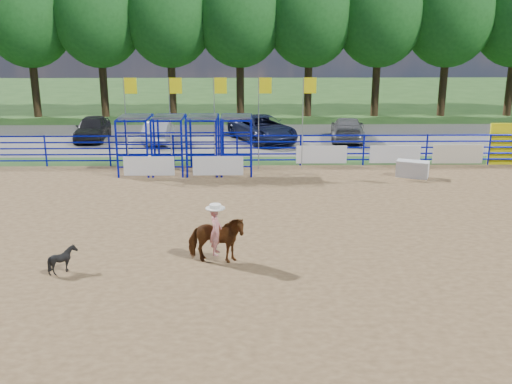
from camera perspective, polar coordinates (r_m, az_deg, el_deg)
The scene contains 13 objects.
ground at distance 17.58m, azimuth -2.38°, elevation -4.99°, with size 120.00×120.00×0.00m, color #365E25.
arena_dirt at distance 17.57m, azimuth -2.38°, elevation -4.96°, with size 30.00×20.00×0.02m, color olive.
gravel_strip at distance 33.99m, azimuth -1.71°, elevation 5.37°, with size 40.00×10.00×0.01m, color slate.
announcer_table at distance 25.86m, azimuth 15.37°, elevation 2.23°, with size 1.35×0.63×0.72m, color silver.
horse_and_rider at distance 15.77m, azimuth -4.04°, elevation -4.29°, with size 1.68×0.89×2.38m.
calf at distance 16.12m, azimuth -18.74°, elevation -6.40°, with size 0.59×0.66×0.73m, color black.
car_a at distance 34.71m, azimuth -16.03°, elevation 6.17°, with size 1.66×4.13×1.41m, color black.
car_b at distance 33.09m, azimuth -9.69°, elevation 5.97°, with size 1.33×3.81×1.26m, color gray.
car_c at distance 32.95m, azimuth 0.64°, elevation 6.35°, with size 2.45×5.32×1.48m, color #151A36.
car_d at distance 33.67m, azimuth 9.11°, elevation 6.23°, with size 1.86×4.58×1.33m, color #5E5D60.
perimeter_fence at distance 17.32m, azimuth -2.41°, elevation -2.68°, with size 30.10×20.10×1.50m.
chute_assembly at distance 25.84m, azimuth -6.18°, elevation 4.70°, with size 19.32×2.41×4.20m.
treeline at distance 42.42m, azimuth -1.65°, elevation 17.72°, with size 56.40×6.40×11.24m.
Camera 1 is at (0.45, -16.40, 6.31)m, focal length 40.00 mm.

